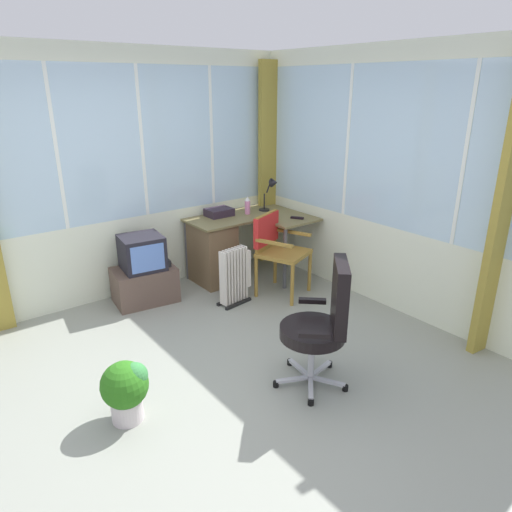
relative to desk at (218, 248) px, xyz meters
name	(u,v)px	position (x,y,z in m)	size (l,w,h in m)	color
ground	(214,381)	(-1.12, -1.62, -0.44)	(5.32, 4.91, 0.06)	gray
north_window_panel	(104,180)	(-1.12, 0.36, 0.88)	(4.32, 0.07, 2.58)	silver
east_window_panel	(398,185)	(1.06, -1.62, 0.88)	(0.07, 3.91, 2.58)	silver
curtain_corner	(268,166)	(0.93, 0.23, 0.83)	(0.26, 0.07, 2.48)	olive
curtain_east_far	(504,213)	(0.98, -2.70, 0.83)	(0.26, 0.07, 2.48)	olive
desk	(218,248)	(0.00, 0.00, 0.00)	(1.32, 1.00, 0.74)	olive
desk_lamp	(272,189)	(0.78, -0.03, 0.61)	(0.23, 0.20, 0.41)	black
tv_remote	(297,218)	(0.77, -0.51, 0.35)	(0.04, 0.15, 0.02)	black
spray_bottle	(248,205)	(0.45, 0.02, 0.44)	(0.06, 0.06, 0.22)	pink
paper_tray	(219,212)	(0.13, 0.15, 0.38)	(0.30, 0.23, 0.09)	#2C202E
wooden_armchair	(274,242)	(0.32, -0.64, 0.18)	(0.62, 0.63, 0.90)	olive
office_chair	(324,319)	(-0.49, -2.20, 0.16)	(0.60, 0.61, 1.02)	#B7B7BF
tv_on_stand	(144,273)	(-0.93, 0.01, -0.08)	(0.69, 0.52, 0.74)	brown
space_heater	(236,276)	(-0.18, -0.62, -0.10)	(0.40, 0.21, 0.62)	silver
potted_plant	(126,388)	(-1.86, -1.67, -0.15)	(0.33, 0.33, 0.45)	silver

